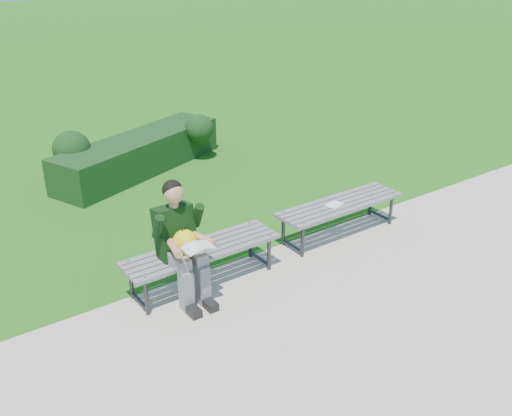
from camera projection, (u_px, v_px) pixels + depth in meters
name	position (u px, v px, depth m)	size (l,w,h in m)	color
ground	(240.00, 260.00, 6.97)	(80.00, 80.00, 0.00)	#317622
walkway	(338.00, 331.00, 5.67)	(30.00, 3.50, 0.02)	beige
hedge	(137.00, 152.00, 9.60)	(3.33, 1.95, 0.87)	#1A3713
bench_left	(202.00, 252.00, 6.29)	(1.80, 0.50, 0.46)	gray
bench_right	(340.00, 207.00, 7.40)	(1.80, 0.50, 0.46)	gray
seated_boy	(181.00, 239.00, 5.94)	(0.56, 0.76, 1.31)	slate
paper_sheet	(334.00, 205.00, 7.32)	(0.25, 0.20, 0.01)	white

